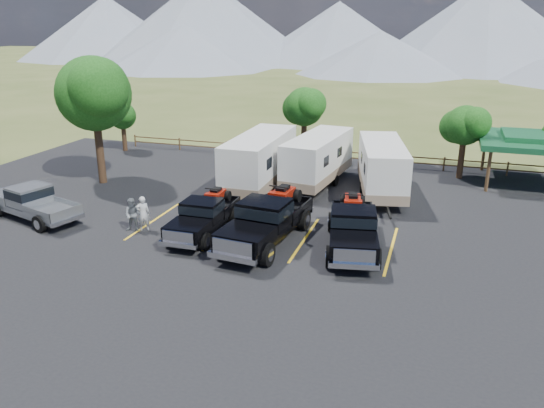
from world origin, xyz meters
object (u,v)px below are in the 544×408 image
(rig_center, at_px, (267,219))
(tree_big_nw, at_px, (93,94))
(rig_left, at_px, (204,215))
(person_b, at_px, (133,215))
(pickup_silver, at_px, (32,202))
(trailer_left, at_px, (260,162))
(trailer_center, at_px, (318,160))
(pavilion, at_px, (533,141))
(trailer_right, at_px, (382,168))
(rig_right, at_px, (353,226))
(person_a, at_px, (143,214))

(rig_center, bearing_deg, tree_big_nw, 161.57)
(rig_left, xyz_separation_m, person_b, (-3.37, -0.90, -0.08))
(pickup_silver, bearing_deg, trailer_left, 147.83)
(tree_big_nw, height_order, trailer_left, tree_big_nw)
(trailer_left, relative_size, trailer_center, 1.06)
(tree_big_nw, distance_m, rig_center, 14.88)
(pavilion, xyz_separation_m, trailer_right, (-8.46, -5.11, -1.14))
(person_b, bearing_deg, trailer_left, 53.44)
(trailer_left, distance_m, trailer_center, 3.69)
(rig_right, relative_size, trailer_right, 0.75)
(pavilion, distance_m, person_b, 24.16)
(tree_big_nw, distance_m, pickup_silver, 8.23)
(rig_left, distance_m, trailer_center, 9.94)
(trailer_center, relative_size, pickup_silver, 1.45)
(rig_right, height_order, person_a, rig_right)
(pickup_silver, bearing_deg, tree_big_nw, -159.10)
(tree_big_nw, xyz_separation_m, rig_center, (12.95, -5.81, -4.45))
(rig_right, distance_m, pickup_silver, 16.29)
(pickup_silver, bearing_deg, person_b, 107.72)
(rig_center, distance_m, person_b, 6.64)
(tree_big_nw, relative_size, trailer_left, 0.83)
(rig_right, distance_m, trailer_right, 8.14)
(pavilion, relative_size, pickup_silver, 1.00)
(trailer_right, distance_m, pickup_silver, 19.11)
(rig_left, relative_size, rig_right, 0.86)
(rig_right, xyz_separation_m, person_b, (-10.45, -1.33, -0.19))
(trailer_left, xyz_separation_m, person_a, (-3.19, -8.03, -0.85))
(trailer_left, relative_size, person_a, 5.42)
(rig_center, xyz_separation_m, trailer_left, (-2.97, 7.48, 0.62))
(rig_center, height_order, person_a, rig_center)
(rig_center, height_order, person_b, rig_center)
(person_a, bearing_deg, rig_center, 152.26)
(rig_center, bearing_deg, person_b, -167.56)
(tree_big_nw, distance_m, pavilion, 26.91)
(pavilion, bearing_deg, rig_center, -132.41)
(rig_left, xyz_separation_m, trailer_right, (7.36, 8.55, 0.70))
(trailer_left, bearing_deg, rig_center, -68.70)
(rig_center, height_order, trailer_center, trailer_center)
(pavilion, relative_size, rig_center, 0.87)
(trailer_center, height_order, pickup_silver, trailer_center)
(rig_center, height_order, pickup_silver, rig_center)
(rig_right, bearing_deg, person_a, 175.52)
(rig_center, relative_size, pickup_silver, 1.14)
(tree_big_nw, distance_m, person_a, 10.42)
(rig_left, height_order, trailer_left, trailer_left)
(trailer_right, relative_size, person_a, 5.08)
(person_b, bearing_deg, rig_right, -5.59)
(tree_big_nw, relative_size, trailer_center, 0.88)
(person_a, distance_m, person_b, 0.49)
(rig_left, bearing_deg, person_a, -167.95)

